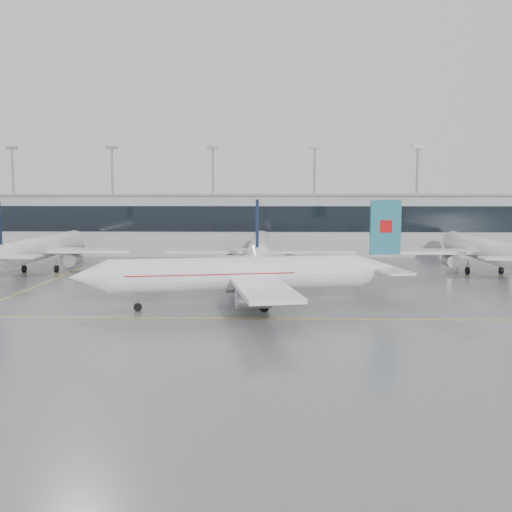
{
  "coord_description": "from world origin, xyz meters",
  "views": [
    {
      "loc": [
        1.99,
        -56.37,
        12.66
      ],
      "look_at": [
        0.0,
        12.0,
        5.0
      ],
      "focal_mm": 40.0,
      "sensor_mm": 36.0,
      "label": 1
    }
  ],
  "objects": [
    {
      "name": "ground",
      "position": [
        0.0,
        0.0,
        0.0
      ],
      "size": [
        320.0,
        320.0,
        0.0
      ],
      "primitive_type": "plane",
      "color": "slate",
      "rests_on": "ground"
    },
    {
      "name": "taxi_line_main",
      "position": [
        0.0,
        0.0,
        0.01
      ],
      "size": [
        120.0,
        0.25,
        0.01
      ],
      "primitive_type": "cube",
      "color": "gold",
      "rests_on": "ground"
    },
    {
      "name": "taxi_line_north",
      "position": [
        0.0,
        30.0,
        0.01
      ],
      "size": [
        120.0,
        0.25,
        0.01
      ],
      "primitive_type": "cube",
      "color": "gold",
      "rests_on": "ground"
    },
    {
      "name": "taxi_line_cross",
      "position": [
        -30.0,
        15.0,
        0.01
      ],
      "size": [
        0.25,
        60.0,
        0.01
      ],
      "primitive_type": "cube",
      "color": "gold",
      "rests_on": "ground"
    },
    {
      "name": "terminal",
      "position": [
        0.0,
        62.0,
        6.0
      ],
      "size": [
        180.0,
        15.0,
        12.0
      ],
      "primitive_type": "cube",
      "color": "#A1A1A5",
      "rests_on": "ground"
    },
    {
      "name": "terminal_glass",
      "position": [
        0.0,
        54.45,
        7.5
      ],
      "size": [
        180.0,
        0.2,
        5.0
      ],
      "primitive_type": "cube",
      "color": "black",
      "rests_on": "ground"
    },
    {
      "name": "terminal_roof",
      "position": [
        0.0,
        62.0,
        12.2
      ],
      "size": [
        182.0,
        16.0,
        0.4
      ],
      "primitive_type": "cube",
      "color": "gray",
      "rests_on": "ground"
    },
    {
      "name": "light_masts",
      "position": [
        0.0,
        68.0,
        13.34
      ],
      "size": [
        156.4,
        1.0,
        22.6
      ],
      "color": "gray",
      "rests_on": "ground"
    },
    {
      "name": "air_canada_jet",
      "position": [
        -0.59,
        5.46,
        3.75
      ],
      "size": [
        37.11,
        30.21,
        11.78
      ],
      "rotation": [
        0.0,
        0.0,
        3.34
      ],
      "color": "white",
      "rests_on": "ground"
    },
    {
      "name": "parked_jet_b",
      "position": [
        -35.0,
        33.69,
        3.71
      ],
      "size": [
        29.64,
        36.96,
        11.72
      ],
      "rotation": [
        0.0,
        0.0,
        1.57
      ],
      "color": "white",
      "rests_on": "ground"
    },
    {
      "name": "parked_jet_c",
      "position": [
        -0.0,
        33.69,
        3.71
      ],
      "size": [
        29.64,
        36.96,
        11.72
      ],
      "rotation": [
        0.0,
        0.0,
        1.57
      ],
      "color": "white",
      "rests_on": "ground"
    },
    {
      "name": "parked_jet_d",
      "position": [
        35.0,
        33.69,
        3.71
      ],
      "size": [
        29.64,
        36.96,
        11.72
      ],
      "rotation": [
        0.0,
        0.0,
        1.57
      ],
      "color": "white",
      "rests_on": "ground"
    }
  ]
}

